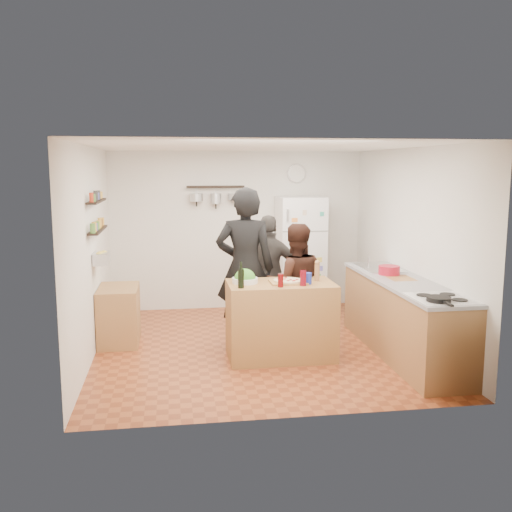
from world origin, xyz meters
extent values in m
plane|color=brown|center=(0.00, 0.00, 0.00)|extent=(4.20, 4.20, 0.00)
plane|color=white|center=(0.00, 0.00, 2.50)|extent=(4.20, 4.20, 0.00)
plane|color=silver|center=(0.00, 2.10, 1.25)|extent=(4.00, 0.00, 4.00)
plane|color=silver|center=(-2.00, 0.00, 1.25)|extent=(0.00, 4.20, 4.20)
plane|color=silver|center=(2.00, 0.00, 1.25)|extent=(0.00, 4.20, 4.20)
cube|color=olive|center=(0.22, -0.44, 0.46)|extent=(1.25, 0.72, 0.91)
cube|color=olive|center=(0.30, -0.46, 0.92)|extent=(0.42, 0.34, 0.02)
cylinder|color=#CCB286|center=(0.30, -0.46, 0.94)|extent=(0.34, 0.34, 0.02)
cylinder|color=silver|center=(-0.20, -0.39, 0.94)|extent=(0.30, 0.30, 0.06)
cylinder|color=black|center=(-0.28, -0.66, 1.01)|extent=(0.07, 0.07, 0.21)
cylinder|color=#560708|center=(0.17, -0.68, 0.99)|extent=(0.06, 0.06, 0.15)
cylinder|color=#610813|center=(0.44, -0.64, 1.00)|extent=(0.07, 0.07, 0.18)
cylinder|color=#91633D|center=(0.67, -0.39, 1.01)|extent=(0.06, 0.06, 0.20)
cylinder|color=#1B2B99|center=(0.52, -0.56, 0.98)|extent=(0.08, 0.08, 0.13)
imported|color=black|center=(-0.14, 0.07, 1.01)|extent=(0.80, 0.59, 2.02)
imported|color=black|center=(0.49, 0.01, 0.78)|extent=(0.79, 0.63, 1.56)
imported|color=#2F2C2A|center=(0.27, 0.66, 0.81)|extent=(1.02, 0.66, 1.61)
cube|color=#9E7042|center=(1.70, -0.55, 0.45)|extent=(0.63, 2.63, 0.90)
cube|color=white|center=(1.70, -1.50, 0.91)|extent=(0.60, 0.62, 0.02)
cylinder|color=black|center=(1.60, -1.64, 0.94)|extent=(0.24, 0.24, 0.05)
cube|color=silver|center=(1.70, 0.30, 0.92)|extent=(0.50, 0.80, 0.03)
cube|color=olive|center=(1.70, -0.42, 0.91)|extent=(0.30, 0.40, 0.02)
cylinder|color=#A51227|center=(1.65, -0.18, 0.98)|extent=(0.27, 0.27, 0.11)
cube|color=white|center=(0.95, 1.75, 0.90)|extent=(0.70, 0.68, 1.80)
cylinder|color=silver|center=(0.95, 2.08, 2.15)|extent=(0.30, 0.03, 0.30)
cube|color=black|center=(-1.93, 0.20, 1.50)|extent=(0.12, 1.00, 0.02)
cube|color=black|center=(-1.93, 0.20, 1.85)|extent=(0.12, 1.00, 0.02)
cube|color=silver|center=(-1.90, 0.20, 1.15)|extent=(0.18, 0.35, 0.14)
cube|color=#AC7848|center=(-1.74, 0.44, 0.36)|extent=(0.50, 0.80, 0.73)
cube|color=black|center=(-0.35, 2.00, 1.95)|extent=(0.90, 0.04, 0.04)
camera|label=1|loc=(-1.05, -6.90, 2.26)|focal=40.00mm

